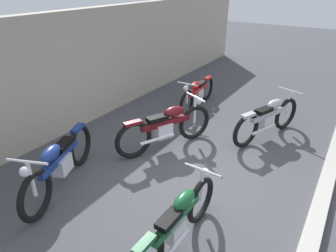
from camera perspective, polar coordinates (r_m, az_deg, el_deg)
The scene contains 8 objects.
ground_plane at distance 5.23m, azimuth 5.76°, elevation -11.12°, with size 40.00×40.00×0.00m, color #47474C.
building_wall at distance 6.80m, azimuth -21.47°, elevation 8.81°, with size 18.00×0.30×2.61m, color #B2A893.
curb_strip at distance 4.87m, azimuth 26.62°, elevation -17.02°, with size 18.00×0.24×0.12m, color #B7B2A8.
motorcycle_maroon at distance 5.99m, azimuth -0.29°, elevation -0.13°, with size 2.08×1.12×1.01m.
motorcycle_green at distance 3.93m, azimuth 1.83°, elevation -18.32°, with size 1.99×0.55×0.89m.
motorcycle_silver at distance 6.77m, azimuth 18.94°, elevation 1.50°, with size 2.06×0.94×0.97m.
motorcycle_blue at distance 5.18m, azimuth -20.44°, elevation -6.82°, with size 2.09×1.05×1.00m.
motorcycle_red at distance 7.99m, azimuth 5.74°, elevation 6.44°, with size 1.96×0.55×0.88m.
Camera 1 is at (-3.70, -1.81, 3.23)m, focal length 31.26 mm.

